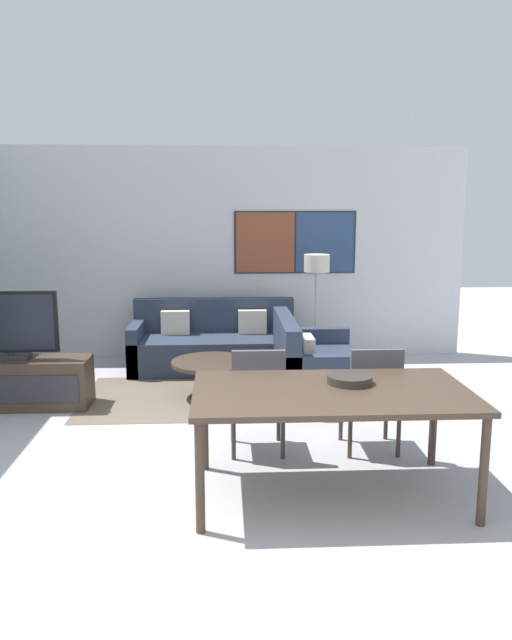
{
  "coord_description": "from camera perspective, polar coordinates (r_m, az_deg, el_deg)",
  "views": [
    {
      "loc": [
        0.14,
        -3.35,
        2.03
      ],
      "look_at": [
        0.45,
        2.52,
        0.95
      ],
      "focal_mm": 35.0,
      "sensor_mm": 36.0,
      "label": 1
    }
  ],
  "objects": [
    {
      "name": "ground_plane",
      "position": [
        3.92,
        -4.97,
        -20.8
      ],
      "size": [
        24.0,
        24.0,
        0.0
      ],
      "primitive_type": "plane",
      "color": "#B2B2B7"
    },
    {
      "name": "area_rug",
      "position": [
        6.78,
        -3.96,
        -7.0
      ],
      "size": [
        2.76,
        1.63,
        0.01
      ],
      "color": "#706051",
      "rests_on": "ground_plane"
    },
    {
      "name": "dining_chair_left",
      "position": [
        5.14,
        0.14,
        -6.82
      ],
      "size": [
        0.46,
        0.46,
        0.91
      ],
      "color": "#4C4C51",
      "rests_on": "ground_plane"
    },
    {
      "name": "coffee_table",
      "position": [
        6.7,
        -4.0,
        -4.57
      ],
      "size": [
        0.88,
        0.88,
        0.4
      ],
      "color": "#423326",
      "rests_on": "ground_plane"
    },
    {
      "name": "sofa_main",
      "position": [
        7.92,
        -3.84,
        -2.41
      ],
      "size": [
        2.06,
        0.9,
        0.85
      ],
      "color": "#2D384C",
      "rests_on": "ground_plane"
    },
    {
      "name": "sofa_side",
      "position": [
        6.82,
        5.15,
        -4.55
      ],
      "size": [
        0.9,
        1.51,
        0.85
      ],
      "rotation": [
        0.0,
        0.0,
        1.57
      ],
      "color": "#2D384C",
      "rests_on": "ground_plane"
    },
    {
      "name": "dining_table",
      "position": [
        4.39,
        6.92,
        -7.14
      ],
      "size": [
        1.92,
        1.09,
        0.78
      ],
      "color": "#423326",
      "rests_on": "ground_plane"
    },
    {
      "name": "floor_lamp",
      "position": [
        7.92,
        5.57,
        4.29
      ],
      "size": [
        0.32,
        0.32,
        1.43
      ],
      "color": "#2D2D33",
      "rests_on": "ground_plane"
    },
    {
      "name": "wall_back",
      "position": [
        8.38,
        -3.68,
        6.1
      ],
      "size": [
        6.78,
        0.09,
        2.8
      ],
      "color": "silver",
      "rests_on": "ground_plane"
    },
    {
      "name": "television",
      "position": [
        6.72,
        -21.63,
        -0.53
      ],
      "size": [
        0.96,
        0.2,
        0.69
      ],
      "color": "#2D2D33",
      "rests_on": "tv_console"
    },
    {
      "name": "dining_chair_centre",
      "position": [
        5.26,
        10.58,
        -6.6
      ],
      "size": [
        0.46,
        0.46,
        0.91
      ],
      "color": "#4C4C51",
      "rests_on": "ground_plane"
    },
    {
      "name": "fruit_bowl",
      "position": [
        4.54,
        8.56,
        -5.32
      ],
      "size": [
        0.32,
        0.32,
        0.06
      ],
      "color": "#332D28",
      "rests_on": "dining_table"
    },
    {
      "name": "tv_console",
      "position": [
        6.84,
        -21.3,
        -5.39
      ],
      "size": [
        1.55,
        0.48,
        0.5
      ],
      "color": "#423326",
      "rests_on": "ground_plane"
    }
  ]
}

